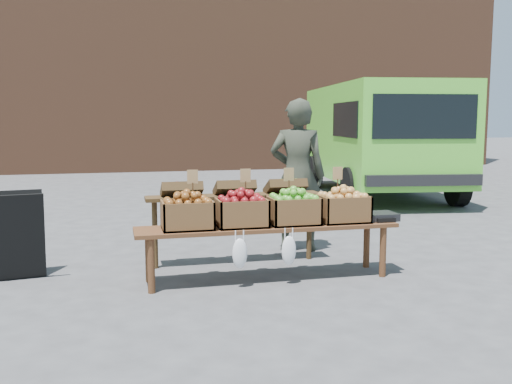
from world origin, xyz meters
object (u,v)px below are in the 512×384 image
object	(u,v)px
back_table	(235,219)
crate_golden_apples	(187,215)
crate_green_apples	(343,209)
vendor	(298,175)
delivery_van	(379,141)
crate_russet_pears	(241,213)
crate_red_apples	(293,211)
weighing_scale	(380,216)
chalkboard_sign	(13,236)
display_bench	(268,252)

from	to	relation	value
back_table	crate_golden_apples	bearing A→B (deg)	-131.03
crate_green_apples	vendor	bearing A→B (deg)	95.17
delivery_van	crate_russet_pears	distance (m)	7.19
vendor	crate_red_apples	distance (m)	1.32
back_table	crate_russet_pears	bearing A→B (deg)	-96.07
vendor	weighing_scale	size ratio (longest dim) A/B	5.60
chalkboard_sign	back_table	xyz separation A→B (m)	(2.35, 0.10, 0.06)
display_bench	weighing_scale	distance (m)	1.29
display_bench	crate_russet_pears	distance (m)	0.51
crate_golden_apples	crate_russet_pears	size ratio (longest dim) A/B	1.00
delivery_van	display_bench	distance (m)	7.07
display_bench	crate_golden_apples	world-z (taller)	crate_golden_apples
weighing_scale	chalkboard_sign	bearing A→B (deg)	170.78
delivery_van	crate_red_apples	distance (m)	6.88
display_bench	weighing_scale	world-z (taller)	weighing_scale
chalkboard_sign	crate_red_apples	xyz separation A→B (m)	(2.82, -0.62, 0.25)
weighing_scale	delivery_van	bearing A→B (deg)	64.28
back_table	crate_red_apples	distance (m)	0.88
back_table	crate_golden_apples	xyz separation A→B (m)	(-0.63, -0.72, 0.19)
vendor	crate_russet_pears	world-z (taller)	vendor
vendor	delivery_van	bearing A→B (deg)	-102.93
crate_russet_pears	vendor	bearing A→B (deg)	50.90
back_table	weighing_scale	bearing A→B (deg)	-26.43
delivery_van	back_table	bearing A→B (deg)	-122.14
chalkboard_sign	crate_red_apples	size ratio (longest dim) A/B	1.85
crate_golden_apples	delivery_van	bearing A→B (deg)	49.88
back_table	crate_green_apples	bearing A→B (deg)	-35.13
crate_golden_apples	crate_red_apples	distance (m)	1.10
delivery_van	crate_golden_apples	world-z (taller)	delivery_van
delivery_van	display_bench	bearing A→B (deg)	-117.11
chalkboard_sign	crate_golden_apples	distance (m)	1.84
chalkboard_sign	crate_russet_pears	size ratio (longest dim) A/B	1.85
crate_red_apples	display_bench	bearing A→B (deg)	180.00
back_table	weighing_scale	xyz separation A→B (m)	(1.45, -0.72, 0.09)
chalkboard_sign	display_bench	world-z (taller)	chalkboard_sign
vendor	weighing_scale	world-z (taller)	vendor
back_table	display_bench	xyz separation A→B (m)	(0.20, -0.72, -0.24)
chalkboard_sign	crate_green_apples	bearing A→B (deg)	-19.24
back_table	crate_green_apples	world-z (taller)	back_table
delivery_van	display_bench	xyz separation A→B (m)	(-4.02, -5.75, -0.89)
crate_russet_pears	weighing_scale	xyz separation A→B (m)	(1.52, 0.00, -0.10)
vendor	chalkboard_sign	bearing A→B (deg)	33.63
chalkboard_sign	delivery_van	bearing A→B (deg)	29.15
vendor	crate_golden_apples	xyz separation A→B (m)	(-1.54, -1.22, -0.24)
delivery_van	crate_red_apples	size ratio (longest dim) A/B	10.50
vendor	crate_russet_pears	bearing A→B (deg)	74.07
crate_russet_pears	delivery_van	bearing A→B (deg)	53.24
delivery_van	back_table	distance (m)	6.60
vendor	crate_red_apples	xyz separation A→B (m)	(-0.44, -1.22, -0.24)
chalkboard_sign	weighing_scale	bearing A→B (deg)	-18.10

